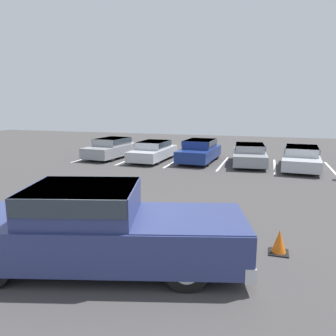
% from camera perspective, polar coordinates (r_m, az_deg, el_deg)
% --- Properties ---
extents(ground_plane, '(60.00, 60.00, 0.00)m').
position_cam_1_polar(ground_plane, '(8.00, -13.03, -14.18)').
color(ground_plane, '#423F3F').
extents(stall_stripe_a, '(0.12, 4.66, 0.01)m').
position_cam_1_polar(stall_stripe_a, '(22.07, -13.21, 1.93)').
color(stall_stripe_a, white).
rests_on(stall_stripe_a, ground_plane).
extents(stall_stripe_b, '(0.12, 4.66, 0.01)m').
position_cam_1_polar(stall_stripe_b, '(20.77, -6.36, 1.61)').
color(stall_stripe_b, white).
rests_on(stall_stripe_b, ground_plane).
extents(stall_stripe_c, '(0.12, 4.66, 0.01)m').
position_cam_1_polar(stall_stripe_c, '(19.81, 1.27, 1.22)').
color(stall_stripe_c, white).
rests_on(stall_stripe_c, ground_plane).
extents(stall_stripe_d, '(0.12, 4.66, 0.01)m').
position_cam_1_polar(stall_stripe_d, '(19.23, 9.51, 0.77)').
color(stall_stripe_d, white).
rests_on(stall_stripe_d, ground_plane).
extents(stall_stripe_e, '(0.12, 4.66, 0.01)m').
position_cam_1_polar(stall_stripe_e, '(19.07, 18.08, 0.29)').
color(stall_stripe_e, white).
rests_on(stall_stripe_e, ground_plane).
extents(stall_stripe_f, '(0.12, 4.66, 0.01)m').
position_cam_1_polar(stall_stripe_f, '(19.34, 26.60, -0.20)').
color(stall_stripe_f, white).
rests_on(stall_stripe_f, ground_plane).
extents(pickup_truck, '(6.41, 3.57, 1.74)m').
position_cam_1_polar(pickup_truck, '(7.04, -11.99, -10.05)').
color(pickup_truck, navy).
rests_on(pickup_truck, ground_plane).
extents(parked_sedan_a, '(2.21, 4.45, 1.26)m').
position_cam_1_polar(parked_sedan_a, '(21.35, -9.73, 3.57)').
color(parked_sedan_a, gray).
rests_on(parked_sedan_a, ground_plane).
extents(parked_sedan_b, '(1.87, 4.33, 1.18)m').
position_cam_1_polar(parked_sedan_b, '(19.97, -2.59, 3.10)').
color(parked_sedan_b, '#B7BABF').
rests_on(parked_sedan_b, ground_plane).
extents(parked_sedan_c, '(1.99, 4.32, 1.31)m').
position_cam_1_polar(parked_sedan_c, '(19.61, 5.52, 3.11)').
color(parked_sedan_c, navy).
rests_on(parked_sedan_c, ground_plane).
extents(parked_sedan_d, '(2.15, 4.53, 1.16)m').
position_cam_1_polar(parked_sedan_d, '(19.23, 14.00, 2.46)').
color(parked_sedan_d, gray).
rests_on(parked_sedan_d, ground_plane).
extents(parked_sedan_e, '(2.14, 4.90, 1.17)m').
position_cam_1_polar(parked_sedan_e, '(18.88, 22.19, 1.84)').
color(parked_sedan_e, '#B7BABF').
rests_on(parked_sedan_e, ground_plane).
extents(traffic_cone, '(0.44, 0.44, 0.57)m').
position_cam_1_polar(traffic_cone, '(8.10, 18.80, -12.17)').
color(traffic_cone, black).
rests_on(traffic_cone, ground_plane).
extents(wheel_stop_curb, '(1.63, 0.20, 0.14)m').
position_cam_1_polar(wheel_stop_curb, '(22.46, 4.88, 2.51)').
color(wheel_stop_curb, '#B7B2A8').
rests_on(wheel_stop_curb, ground_plane).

